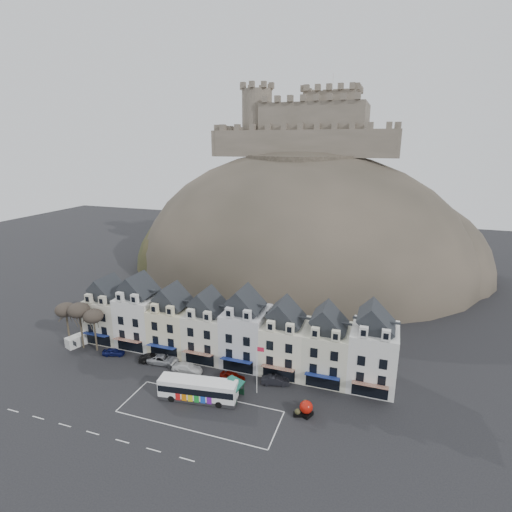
{
  "coord_description": "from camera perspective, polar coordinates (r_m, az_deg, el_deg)",
  "views": [
    {
      "loc": [
        24.65,
        -40.58,
        35.53
      ],
      "look_at": [
        2.31,
        24.0,
        16.22
      ],
      "focal_mm": 28.0,
      "sensor_mm": 36.0,
      "label": 1
    }
  ],
  "objects": [
    {
      "name": "car_silver",
      "position": [
        70.6,
        -13.14,
        -14.21
      ],
      "size": [
        5.45,
        3.08,
        1.46
      ],
      "primitive_type": "imported",
      "rotation": [
        0.0,
        0.0,
        1.7
      ],
      "color": "#A2A4AA",
      "rests_on": "ground"
    },
    {
      "name": "bus",
      "position": [
        60.62,
        -8.3,
        -18.26
      ],
      "size": [
        11.56,
        4.17,
        3.19
      ],
      "rotation": [
        0.0,
        0.0,
        0.14
      ],
      "color": "#262628",
      "rests_on": "ground"
    },
    {
      "name": "car_maroon",
      "position": [
        64.78,
        -3.39,
        -16.79
      ],
      "size": [
        4.13,
        1.92,
        1.37
      ],
      "primitive_type": "imported",
      "rotation": [
        0.0,
        0.0,
        1.49
      ],
      "color": "#590B05",
      "rests_on": "ground"
    },
    {
      "name": "bus_shelter",
      "position": [
        59.9,
        -3.47,
        -17.26
      ],
      "size": [
        5.88,
        5.88,
        3.75
      ],
      "rotation": [
        0.0,
        0.0,
        -0.09
      ],
      "color": "black",
      "rests_on": "ground"
    },
    {
      "name": "tree_left_near",
      "position": [
        75.63,
        -22.23,
        -8.0
      ],
      "size": [
        3.43,
        3.43,
        7.84
      ],
      "color": "#3D3527",
      "rests_on": "ground"
    },
    {
      "name": "white_van",
      "position": [
        81.15,
        -24.04,
        -10.91
      ],
      "size": [
        3.12,
        4.6,
        1.93
      ],
      "rotation": [
        0.0,
        0.0,
        -0.33
      ],
      "color": "silver",
      "rests_on": "ground"
    },
    {
      "name": "car_navy",
      "position": [
        75.43,
        -19.67,
        -12.78
      ],
      "size": [
        4.03,
        2.59,
        1.28
      ],
      "primitive_type": "imported",
      "rotation": [
        0.0,
        0.0,
        1.88
      ],
      "color": "#0E1449",
      "rests_on": "ground"
    },
    {
      "name": "townhouse_terrace",
      "position": [
        68.65,
        -3.97,
        -10.39
      ],
      "size": [
        54.4,
        9.35,
        11.8
      ],
      "color": "beige",
      "rests_on": "ground"
    },
    {
      "name": "castle_hill",
      "position": [
        117.47,
        6.7,
        -1.88
      ],
      "size": [
        100.0,
        76.0,
        68.0
      ],
      "color": "#322F27",
      "rests_on": "ground"
    },
    {
      "name": "tree_left_mid",
      "position": [
        77.3,
        -23.98,
        -7.13
      ],
      "size": [
        3.78,
        3.78,
        8.64
      ],
      "color": "#3D3527",
      "rests_on": "ground"
    },
    {
      "name": "castle",
      "position": [
        119.08,
        7.74,
        17.89
      ],
      "size": [
        50.2,
        22.2,
        22.0
      ],
      "color": "#5F5749",
      "rests_on": "ground"
    },
    {
      "name": "ground",
      "position": [
        59.3,
        -10.46,
        -21.33
      ],
      "size": [
        300.0,
        300.0,
        0.0
      ],
      "primitive_type": "plane",
      "color": "black",
      "rests_on": "ground"
    },
    {
      "name": "flagpole",
      "position": [
        59.93,
        0.2,
        -15.46
      ],
      "size": [
        1.13,
        0.15,
        7.8
      ],
      "rotation": [
        0.0,
        0.0,
        0.07
      ],
      "color": "silver",
      "rests_on": "ground"
    },
    {
      "name": "planter_west",
      "position": [
        58.04,
        5.96,
        -21.39
      ],
      "size": [
        1.27,
        0.92,
        1.14
      ],
      "rotation": [
        0.0,
        0.0,
        0.35
      ],
      "color": "black",
      "rests_on": "ground"
    },
    {
      "name": "red_buoy",
      "position": [
        57.98,
        7.17,
        -20.76
      ],
      "size": [
        1.96,
        1.96,
        2.21
      ],
      "rotation": [
        0.0,
        0.0,
        -0.41
      ],
      "color": "black",
      "rests_on": "ground"
    },
    {
      "name": "coach_bay_markings",
      "position": [
        59.37,
        -8.03,
        -21.16
      ],
      "size": [
        22.0,
        7.5,
        0.01
      ],
      "primitive_type": "cube",
      "color": "silver",
      "rests_on": "ground"
    },
    {
      "name": "planter_east",
      "position": [
        59.77,
        7.04,
        -20.18
      ],
      "size": [
        1.27,
        0.96,
        1.14
      ],
      "rotation": [
        0.0,
        0.0,
        0.38
      ],
      "color": "black",
      "rests_on": "ground"
    },
    {
      "name": "car_charcoal",
      "position": [
        63.84,
        2.8,
        -17.3
      ],
      "size": [
        4.54,
        2.52,
        1.42
      ],
      "primitive_type": "imported",
      "rotation": [
        0.0,
        0.0,
        1.82
      ],
      "color": "black",
      "rests_on": "ground"
    },
    {
      "name": "car_black",
      "position": [
        71.36,
        -14.64,
        -14.01
      ],
      "size": [
        4.48,
        2.8,
        1.39
      ],
      "primitive_type": "imported",
      "rotation": [
        0.0,
        0.0,
        1.91
      ],
      "color": "black",
      "rests_on": "ground"
    },
    {
      "name": "car_white",
      "position": [
        67.55,
        -9.8,
        -15.49
      ],
      "size": [
        5.17,
        2.38,
        1.47
      ],
      "primitive_type": "imported",
      "rotation": [
        0.0,
        0.0,
        1.64
      ],
      "color": "white",
      "rests_on": "ground"
    },
    {
      "name": "tree_left_far",
      "position": [
        79.42,
        -25.55,
        -6.99
      ],
      "size": [
        3.61,
        3.61,
        8.24
      ],
      "color": "#3D3527",
      "rests_on": "ground"
    }
  ]
}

